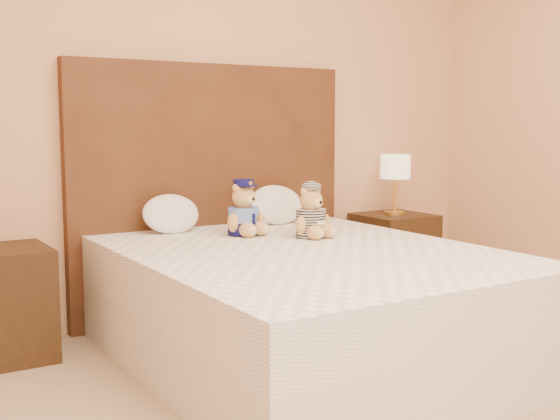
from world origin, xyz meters
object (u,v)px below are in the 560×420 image
object	(u,v)px
nightstand_left	(2,304)
lamp	(395,170)
pillow_left	(171,212)
pillow_right	(276,203)
bed	(306,305)
nightstand_right	(394,255)
teddy_police	(244,208)
teddy_prisoner	(311,211)

from	to	relation	value
nightstand_left	lamp	world-z (taller)	lamp
pillow_left	pillow_right	world-z (taller)	pillow_right
bed	nightstand_right	distance (m)	1.48
pillow_right	nightstand_right	bearing A→B (deg)	-1.89
bed	pillow_left	world-z (taller)	pillow_left
lamp	teddy_police	size ratio (longest dim) A/B	1.34
nightstand_right	pillow_left	size ratio (longest dim) A/B	1.67
teddy_prisoner	pillow_right	distance (m)	0.55
bed	teddy_police	xyz separation A→B (m)	(-0.04, 0.55, 0.42)
pillow_left	teddy_prisoner	bearing A→B (deg)	-43.29
lamp	teddy_police	distance (m)	1.32
nightstand_left	pillow_right	bearing A→B (deg)	1.08
teddy_prisoner	pillow_right	bearing A→B (deg)	69.60
nightstand_left	lamp	distance (m)	2.56
bed	pillow_right	bearing A→B (deg)	67.68
nightstand_left	lamp	size ratio (longest dim) A/B	1.38
nightstand_right	teddy_police	bearing A→B (deg)	-169.01
teddy_police	pillow_left	world-z (taller)	teddy_police
nightstand_left	teddy_prisoner	xyz separation A→B (m)	(1.48, -0.51, 0.41)
nightstand_right	teddy_prisoner	world-z (taller)	teddy_prisoner
nightstand_right	pillow_left	xyz separation A→B (m)	(-1.59, 0.03, 0.39)
nightstand_right	teddy_police	xyz separation A→B (m)	(-1.29, -0.25, 0.42)
nightstand_left	nightstand_right	distance (m)	2.50
teddy_police	pillow_right	world-z (taller)	teddy_police
bed	nightstand_left	distance (m)	1.48
lamp	teddy_prisoner	distance (m)	1.15
lamp	teddy_police	bearing A→B (deg)	-169.01
bed	nightstand_left	world-z (taller)	same
pillow_left	nightstand_left	bearing A→B (deg)	-178.11
nightstand_left	teddy_police	size ratio (longest dim) A/B	1.85
teddy_police	lamp	bearing A→B (deg)	-2.01
pillow_left	bed	bearing A→B (deg)	-67.58
teddy_police	pillow_right	xyz separation A→B (m)	(0.38, 0.28, -0.02)
teddy_prisoner	pillow_right	world-z (taller)	teddy_prisoner
bed	teddy_prisoner	size ratio (longest dim) A/B	7.24
teddy_police	bed	bearing A→B (deg)	-99.17
pillow_right	lamp	bearing A→B (deg)	-1.89
pillow_right	nightstand_left	bearing A→B (deg)	-178.92
nightstand_right	lamp	xyz separation A→B (m)	(-0.00, 0.00, 0.57)
nightstand_right	pillow_left	distance (m)	1.64
lamp	pillow_right	bearing A→B (deg)	178.11
bed	nightstand_left	size ratio (longest dim) A/B	3.64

